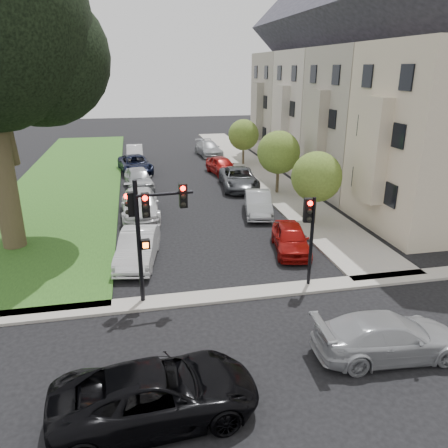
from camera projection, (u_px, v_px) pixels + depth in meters
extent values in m
plane|color=black|center=(252.00, 322.00, 15.71)|extent=(140.00, 140.00, 0.00)
cube|color=#274B1B|center=(71.00, 177.00, 36.09)|extent=(8.00, 44.00, 0.12)
cube|color=gray|center=(255.00, 169.00, 39.09)|extent=(3.50, 44.00, 0.12)
cube|color=gray|center=(239.00, 294.00, 17.53)|extent=(60.00, 1.00, 0.12)
cube|color=#C1B494|center=(437.00, 138.00, 23.77)|extent=(7.00, 7.40, 10.00)
cube|color=#C1B494|center=(372.00, 150.00, 23.21)|extent=(0.70, 2.20, 5.50)
cube|color=black|center=(379.00, 131.00, 22.92)|extent=(0.08, 3.60, 6.00)
cube|color=#B9A68F|center=(368.00, 122.00, 30.68)|extent=(7.00, 7.40, 10.00)
cube|color=#282730|center=(381.00, 4.00, 28.15)|extent=(7.00, 7.55, 7.00)
cube|color=#B9A68F|center=(316.00, 131.00, 30.12)|extent=(0.70, 2.20, 5.50)
cube|color=black|center=(321.00, 116.00, 29.84)|extent=(0.08, 3.60, 6.00)
cube|color=#B7B1A7|center=(324.00, 112.00, 37.59)|extent=(7.00, 7.40, 10.00)
cube|color=#282730|center=(331.00, 17.00, 35.06)|extent=(7.00, 7.55, 7.00)
cube|color=#B7B1A7|center=(281.00, 119.00, 37.03)|extent=(0.70, 2.20, 5.50)
cube|color=black|center=(285.00, 107.00, 36.75)|extent=(0.08, 3.60, 6.00)
cube|color=gray|center=(293.00, 105.00, 44.50)|extent=(7.00, 7.40, 10.00)
cube|color=#282730|center=(297.00, 25.00, 41.97)|extent=(7.00, 7.55, 7.00)
cube|color=gray|center=(257.00, 111.00, 43.94)|extent=(0.70, 2.20, 5.50)
cube|color=black|center=(260.00, 101.00, 43.66)|extent=(0.08, 3.60, 6.00)
cylinder|color=brown|center=(2.00, 170.00, 20.83)|extent=(1.11, 1.11, 8.09)
sphere|color=black|center=(40.00, 57.00, 20.48)|extent=(6.47, 6.47, 6.47)
cylinder|color=brown|center=(314.00, 208.00, 25.12)|extent=(0.20, 0.20, 2.04)
sphere|color=#4D6523|center=(316.00, 177.00, 24.49)|extent=(2.85, 2.85, 2.85)
cylinder|color=brown|center=(277.00, 179.00, 31.30)|extent=(0.22, 0.22, 2.16)
sphere|color=#4D6523|center=(279.00, 152.00, 30.64)|extent=(3.02, 3.02, 3.02)
cylinder|color=brown|center=(243.00, 154.00, 40.64)|extent=(0.20, 0.20, 2.01)
sphere|color=#4D6523|center=(244.00, 135.00, 40.03)|extent=(2.81, 2.81, 2.81)
cylinder|color=black|center=(139.00, 245.00, 16.18)|extent=(0.18, 0.18, 4.91)
cylinder|color=black|center=(165.00, 194.00, 15.74)|extent=(2.08, 0.28, 0.11)
cube|color=black|center=(146.00, 205.00, 15.73)|extent=(0.30, 0.27, 0.90)
cube|color=black|center=(183.00, 196.00, 15.90)|extent=(0.30, 0.27, 0.90)
cube|color=black|center=(131.00, 204.00, 15.85)|extent=(0.27, 0.30, 0.90)
sphere|color=#FF0C05|center=(145.00, 198.00, 15.50)|extent=(0.19, 0.19, 0.19)
sphere|color=black|center=(146.00, 214.00, 15.71)|extent=(0.19, 0.19, 0.19)
cube|color=black|center=(146.00, 244.00, 16.23)|extent=(0.35, 0.26, 0.36)
cube|color=#FF5905|center=(146.00, 245.00, 16.11)|extent=(0.21, 0.03, 0.21)
cylinder|color=black|center=(311.00, 243.00, 17.66)|extent=(0.17, 0.17, 3.87)
cube|color=black|center=(308.00, 210.00, 17.13)|extent=(0.35, 0.32, 0.97)
sphere|color=#FF0C05|center=(310.00, 203.00, 16.88)|extent=(0.20, 0.20, 0.20)
imported|color=black|center=(156.00, 393.00, 11.22)|extent=(5.53, 2.91, 1.48)
imported|color=#999BA0|center=(389.00, 336.00, 13.69)|extent=(4.86, 2.20, 1.38)
imported|color=maroon|center=(291.00, 238.00, 21.53)|extent=(2.36, 4.26, 1.37)
imported|color=#999BA0|center=(258.00, 203.00, 26.98)|extent=(2.38, 4.58, 1.44)
imported|color=#3F4247|center=(239.00, 178.00, 32.84)|extent=(3.03, 5.73, 1.54)
imported|color=maroon|center=(222.00, 166.00, 37.16)|extent=(2.50, 4.66, 1.51)
imported|color=#999BA0|center=(209.00, 149.00, 45.00)|extent=(2.50, 5.21, 1.47)
imported|color=silver|center=(138.00, 247.00, 20.32)|extent=(2.34, 4.76, 1.50)
imported|color=silver|center=(140.00, 204.00, 26.58)|extent=(2.26, 5.46, 1.58)
imported|color=#999BA0|center=(139.00, 178.00, 32.81)|extent=(2.41, 4.80, 1.57)
imported|color=black|center=(135.00, 164.00, 37.82)|extent=(3.24, 5.64, 1.48)
imported|color=silver|center=(135.00, 153.00, 42.98)|extent=(1.54, 4.39, 1.44)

